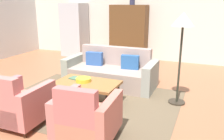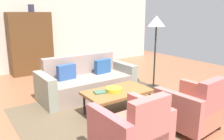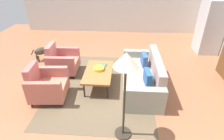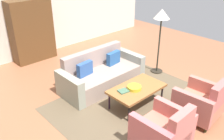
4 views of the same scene
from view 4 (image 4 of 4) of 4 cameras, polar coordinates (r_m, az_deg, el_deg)
ground_plane at (r=5.30m, az=4.69°, el=-8.39°), size 10.61×10.61×0.00m
wall_back at (r=7.82m, az=-17.76°, el=13.43°), size 8.85×0.12×2.80m
area_rug at (r=5.37m, az=5.27°, el=-7.85°), size 3.40×2.60×0.01m
couch at (r=5.92m, az=-2.75°, el=-1.00°), size 2.10×0.91×0.86m
coffee_table at (r=5.14m, az=5.86°, el=-4.51°), size 1.20×0.70×0.43m
armchair_left at (r=4.21m, az=12.39°, el=-14.00°), size 0.82×0.82×0.88m
armchair_right at (r=5.08m, az=20.44°, el=-7.34°), size 0.86×0.86×0.88m
fruit_bowl at (r=5.05m, az=5.28°, el=-4.15°), size 0.29×0.29×0.07m
book_stack at (r=4.96m, az=2.68°, el=-4.96°), size 0.23×0.21×0.03m
cabinet at (r=7.50m, az=-18.45°, el=8.80°), size 1.20×0.51×1.80m
floor_lamp at (r=6.28m, az=11.56°, el=11.47°), size 0.40×0.40×1.72m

